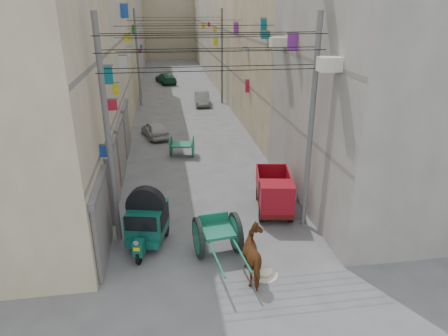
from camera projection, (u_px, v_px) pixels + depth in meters
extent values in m
cube|color=slate|center=(102.00, 142.00, 15.59)|extent=(0.25, 9.80, 0.18)
cube|color=slate|center=(93.00, 63.00, 14.47)|extent=(0.25, 9.80, 0.18)
cube|color=beige|center=(54.00, 44.00, 24.07)|extent=(8.00, 12.00, 12.00)
cube|color=slate|center=(124.00, 89.00, 25.67)|extent=(0.25, 11.76, 0.18)
cube|color=slate|center=(120.00, 40.00, 24.54)|extent=(0.25, 11.76, 0.18)
cube|color=tan|center=(87.00, 20.00, 35.61)|extent=(8.00, 14.00, 14.00)
cube|color=slate|center=(135.00, 63.00, 37.58)|extent=(0.25, 13.72, 0.18)
cube|color=slate|center=(132.00, 29.00, 36.45)|extent=(0.25, 13.72, 0.18)
cube|color=#9B9591|center=(107.00, 26.00, 48.84)|extent=(8.00, 14.00, 11.80)
cube|color=slate|center=(141.00, 49.00, 50.41)|extent=(0.25, 13.72, 0.18)
cube|color=slate|center=(139.00, 23.00, 49.28)|extent=(0.25, 13.72, 0.18)
cube|color=tan|center=(116.00, 16.00, 60.44)|extent=(8.00, 12.00, 13.50)
cube|color=slate|center=(144.00, 41.00, 62.32)|extent=(0.25, 11.76, 0.18)
cube|color=slate|center=(142.00, 20.00, 61.19)|extent=(0.25, 11.76, 0.18)
cube|color=#9B9591|center=(403.00, 50.00, 16.07)|extent=(8.00, 10.00, 13.00)
cube|color=slate|center=(304.00, 132.00, 16.76)|extent=(0.25, 9.80, 0.18)
cube|color=slate|center=(310.00, 59.00, 15.63)|extent=(0.25, 9.80, 0.18)
cube|color=tan|center=(308.00, 41.00, 26.33)|extent=(8.00, 12.00, 12.00)
cube|color=slate|center=(249.00, 85.00, 26.83)|extent=(0.25, 11.76, 0.18)
cube|color=slate|center=(250.00, 39.00, 25.71)|extent=(0.25, 11.76, 0.18)
cube|color=#C4B995|center=(261.00, 19.00, 37.87)|extent=(8.00, 14.00, 14.00)
cube|color=slate|center=(221.00, 61.00, 38.74)|extent=(0.25, 13.72, 0.18)
cube|color=slate|center=(221.00, 29.00, 37.62)|extent=(0.25, 13.72, 0.18)
cube|color=beige|center=(235.00, 25.00, 51.10)|extent=(8.00, 14.00, 11.80)
cube|color=slate|center=(205.00, 48.00, 51.57)|extent=(0.25, 13.72, 0.18)
cube|color=slate|center=(205.00, 23.00, 50.44)|extent=(0.25, 13.72, 0.18)
cube|color=tan|center=(220.00, 16.00, 62.69)|extent=(8.00, 12.00, 13.50)
cube|color=slate|center=(196.00, 40.00, 63.48)|extent=(0.25, 11.76, 0.18)
cube|color=slate|center=(196.00, 20.00, 62.35)|extent=(0.25, 11.76, 0.18)
cube|color=tan|center=(168.00, 17.00, 68.07)|extent=(22.00, 10.00, 13.00)
cube|color=#4F5055|center=(103.00, 225.00, 13.40)|extent=(0.12, 3.00, 2.60)
cube|color=#5B5B5D|center=(98.00, 186.00, 12.86)|extent=(0.18, 3.20, 0.25)
cube|color=#4F5055|center=(114.00, 181.00, 16.79)|extent=(0.12, 3.00, 2.60)
cube|color=#5B5B5D|center=(111.00, 148.00, 16.25)|extent=(0.18, 3.20, 0.25)
cube|color=#4F5055|center=(121.00, 152.00, 20.18)|extent=(0.12, 3.00, 2.60)
cube|color=#5B5B5D|center=(119.00, 124.00, 19.64)|extent=(0.18, 3.20, 0.25)
cube|color=#4F5055|center=(127.00, 130.00, 23.66)|extent=(0.12, 3.00, 2.60)
cube|color=#5B5B5D|center=(125.00, 106.00, 23.12)|extent=(0.18, 3.20, 0.25)
cube|color=gold|center=(215.00, 30.00, 39.74)|extent=(0.38, 0.08, 0.41)
cube|color=#1743A4|center=(141.00, 48.00, 46.26)|extent=(0.27, 0.08, 0.71)
cube|color=#1743A4|center=(106.00, 151.00, 14.14)|extent=(0.44, 0.08, 0.42)
cube|color=silver|center=(123.00, 64.00, 22.04)|extent=(0.45, 0.08, 0.84)
cube|color=gold|center=(203.00, 26.00, 49.48)|extent=(0.41, 0.08, 0.59)
cube|color=#B31731|center=(112.00, 105.00, 16.86)|extent=(0.38, 0.08, 0.44)
cube|color=gold|center=(216.00, 42.00, 39.49)|extent=(0.43, 0.08, 0.72)
cube|color=#B31731|center=(209.00, 25.00, 44.54)|extent=(0.28, 0.08, 0.44)
cube|color=#1743A4|center=(124.00, 11.00, 24.89)|extent=(0.48, 0.08, 0.84)
cube|color=#B31731|center=(140.00, 51.00, 43.00)|extent=(0.31, 0.08, 0.44)
cube|color=silver|center=(246.00, 51.00, 25.98)|extent=(0.35, 0.08, 0.45)
cube|color=#7C2792|center=(236.00, 28.00, 28.84)|extent=(0.34, 0.08, 0.79)
cube|color=gold|center=(116.00, 89.00, 18.83)|extent=(0.28, 0.08, 0.52)
cube|color=#167E26|center=(133.00, 30.00, 34.29)|extent=(0.28, 0.08, 0.74)
cube|color=#B31731|center=(247.00, 86.00, 26.34)|extent=(0.26, 0.08, 0.80)
cube|color=gold|center=(293.00, 43.00, 16.66)|extent=(0.34, 0.08, 0.55)
cube|color=#0A6478|center=(106.00, 75.00, 15.22)|extent=(0.47, 0.08, 0.67)
cube|color=gold|center=(127.00, 39.00, 26.58)|extent=(0.40, 0.08, 0.47)
cube|color=silver|center=(129.00, 52.00, 27.38)|extent=(0.32, 0.08, 0.55)
cube|color=#0A6478|center=(266.00, 35.00, 20.64)|extent=(0.47, 0.08, 0.35)
cube|color=#0A6478|center=(263.00, 28.00, 21.29)|extent=(0.32, 0.08, 0.89)
cube|color=#7C2792|center=(293.00, 42.00, 16.56)|extent=(0.44, 0.08, 0.69)
cube|color=silver|center=(98.00, 165.00, 13.84)|extent=(0.10, 3.20, 0.80)
cube|color=gold|center=(120.00, 106.00, 22.09)|extent=(0.10, 3.20, 0.80)
cube|color=gold|center=(133.00, 73.00, 33.08)|extent=(0.10, 3.20, 0.80)
cube|color=#167E26|center=(139.00, 57.00, 44.08)|extent=(0.10, 3.20, 0.80)
cube|color=#0A6478|center=(320.00, 153.00, 14.99)|extent=(0.10, 3.20, 0.80)
cube|color=#B31731|center=(263.00, 101.00, 23.24)|extent=(0.10, 3.20, 0.80)
cube|color=#B31731|center=(229.00, 71.00, 34.23)|extent=(0.10, 3.20, 0.80)
cube|color=#167E26|center=(212.00, 55.00, 45.22)|extent=(0.10, 3.20, 0.80)
cube|color=beige|center=(330.00, 64.00, 12.74)|extent=(0.70, 0.55, 0.45)
cube|color=beige|center=(278.00, 42.00, 18.16)|extent=(0.70, 0.55, 0.45)
cylinder|color=#5B5B5D|center=(108.00, 137.00, 13.53)|extent=(0.20, 0.20, 8.00)
cylinder|color=#5B5B5D|center=(311.00, 128.00, 14.55)|extent=(0.20, 0.20, 8.00)
cylinder|color=#5B5B5D|center=(138.00, 59.00, 33.69)|extent=(0.20, 0.20, 8.00)
cylinder|color=#5B5B5D|center=(222.00, 58.00, 34.71)|extent=(0.20, 0.20, 8.00)
cylinder|color=black|center=(214.00, 71.00, 12.76)|extent=(7.40, 0.02, 0.02)
cylinder|color=black|center=(214.00, 51.00, 12.53)|extent=(7.40, 0.02, 0.02)
cylinder|color=black|center=(214.00, 35.00, 12.35)|extent=(7.40, 0.02, 0.02)
cylinder|color=black|center=(211.00, 67.00, 13.67)|extent=(7.40, 0.02, 0.02)
cylinder|color=black|center=(210.00, 48.00, 13.45)|extent=(7.40, 0.02, 0.02)
cylinder|color=black|center=(210.00, 33.00, 13.26)|extent=(7.40, 0.02, 0.02)
cylinder|color=black|center=(196.00, 50.00, 18.71)|extent=(7.40, 0.02, 0.02)
cylinder|color=black|center=(196.00, 37.00, 18.49)|extent=(7.40, 0.02, 0.02)
cylinder|color=black|center=(196.00, 26.00, 18.30)|extent=(7.40, 0.02, 0.02)
cylinder|color=black|center=(186.00, 38.00, 26.04)|extent=(7.40, 0.02, 0.02)
cylinder|color=black|center=(185.00, 28.00, 25.82)|extent=(7.40, 0.02, 0.02)
cylinder|color=black|center=(185.00, 20.00, 25.63)|extent=(7.40, 0.02, 0.02)
cylinder|color=black|center=(179.00, 31.00, 33.37)|extent=(7.40, 0.02, 0.02)
cylinder|color=black|center=(179.00, 24.00, 33.15)|extent=(7.40, 0.02, 0.02)
cylinder|color=black|center=(179.00, 17.00, 32.96)|extent=(7.40, 0.02, 0.02)
cylinder|color=black|center=(139.00, 256.00, 13.48)|extent=(0.24, 0.55, 0.54)
cylinder|color=black|center=(139.00, 228.00, 15.21)|extent=(0.24, 0.55, 0.54)
cylinder|color=black|center=(166.00, 229.00, 15.13)|extent=(0.24, 0.55, 0.54)
cube|color=#0C483E|center=(148.00, 232.00, 14.57)|extent=(1.59, 2.06, 0.27)
cube|color=#0C483E|center=(139.00, 248.00, 13.41)|extent=(0.43, 0.50, 0.53)
cylinder|color=silver|center=(136.00, 243.00, 13.08)|extent=(0.18, 0.09, 0.17)
cube|color=yellow|center=(137.00, 249.00, 13.15)|extent=(0.21, 0.08, 0.12)
cube|color=#0C483E|center=(147.00, 218.00, 14.40)|extent=(1.60, 1.88, 0.92)
cube|color=black|center=(141.00, 224.00, 13.54)|extent=(1.09, 0.31, 0.53)
cube|color=black|center=(130.00, 215.00, 14.41)|extent=(0.30, 1.13, 0.63)
cube|color=black|center=(165.00, 217.00, 14.32)|extent=(0.30, 1.13, 0.63)
cube|color=white|center=(142.00, 243.00, 13.78)|extent=(1.18, 0.32, 0.06)
cylinder|color=black|center=(198.00, 238.00, 13.72)|extent=(0.33, 1.45, 1.45)
cylinder|color=#155F48|center=(198.00, 238.00, 13.72)|extent=(0.31, 1.14, 1.13)
cylinder|color=#5B5B5D|center=(198.00, 238.00, 13.72)|extent=(0.25, 0.21, 0.19)
cylinder|color=black|center=(236.00, 232.00, 14.05)|extent=(0.33, 1.45, 1.45)
cylinder|color=#155F48|center=(236.00, 232.00, 14.05)|extent=(0.31, 1.14, 1.13)
cylinder|color=#5B5B5D|center=(236.00, 232.00, 14.05)|extent=(0.25, 0.21, 0.19)
cylinder|color=#5B5B5D|center=(217.00, 235.00, 13.89)|extent=(1.39, 0.25, 0.08)
cube|color=#155F48|center=(217.00, 230.00, 13.82)|extent=(1.21, 1.26, 0.10)
cube|color=#155F48|center=(213.00, 218.00, 14.19)|extent=(1.09, 0.21, 0.36)
cylinder|color=#155F48|center=(215.00, 255.00, 12.59)|extent=(0.35, 2.37, 0.07)
cylinder|color=#155F48|center=(240.00, 251.00, 12.80)|extent=(0.35, 2.37, 0.07)
cylinder|color=black|center=(261.00, 215.00, 16.13)|extent=(0.26, 0.62, 0.60)
cylinder|color=black|center=(258.00, 193.00, 17.98)|extent=(0.26, 0.62, 0.60)
cylinder|color=black|center=(290.00, 215.00, 16.10)|extent=(0.26, 0.62, 0.60)
cylinder|color=black|center=(284.00, 193.00, 17.96)|extent=(0.26, 0.62, 0.60)
cube|color=#530B0B|center=(274.00, 199.00, 16.97)|extent=(1.82, 3.19, 0.32)
cube|color=maroon|center=(277.00, 197.00, 15.76)|extent=(1.47, 1.17, 1.14)
cube|color=black|center=(278.00, 199.00, 15.33)|extent=(1.18, 0.26, 0.50)
cube|color=#530B0B|center=(273.00, 189.00, 17.34)|extent=(1.69, 2.21, 0.11)
cube|color=maroon|center=(258.00, 181.00, 17.21)|extent=(0.40, 1.99, 0.78)
cube|color=maroon|center=(289.00, 181.00, 17.18)|extent=(0.40, 1.99, 0.78)
cube|color=maroon|center=(271.00, 172.00, 18.11)|extent=(1.36, 0.29, 0.78)
cylinder|color=#155F48|center=(171.00, 146.00, 23.13)|extent=(0.26, 1.19, 1.19)
cylinder|color=#155F48|center=(193.00, 146.00, 23.12)|extent=(0.26, 1.19, 1.19)
cube|color=#155F48|center=(182.00, 144.00, 23.08)|extent=(1.30, 1.18, 0.09)
cylinder|color=#5B5B5D|center=(182.00, 146.00, 23.13)|extent=(1.32, 0.29, 0.07)
ellipsoid|color=beige|center=(265.00, 272.00, 12.92)|extent=(0.53, 0.42, 0.26)
imported|color=brown|center=(257.00, 256.00, 12.64)|extent=(0.87, 1.86, 1.56)
imported|color=#BABABA|center=(155.00, 129.00, 26.53)|extent=(2.11, 3.43, 1.09)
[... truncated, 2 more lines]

